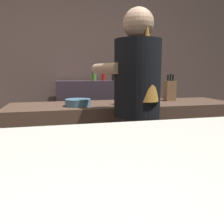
% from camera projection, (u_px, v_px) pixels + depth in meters
% --- Properties ---
extents(wall_back, '(5.20, 0.10, 2.70)m').
position_uv_depth(wall_back, '(73.00, 61.00, 3.40)').
color(wall_back, brown).
rests_on(wall_back, ground).
extents(prep_counter, '(2.10, 0.60, 0.90)m').
position_uv_depth(prep_counter, '(124.00, 149.00, 2.27)').
color(prep_counter, brown).
rests_on(prep_counter, ground).
extents(back_shelf, '(0.85, 0.36, 1.08)m').
position_uv_depth(back_shelf, '(88.00, 119.00, 3.30)').
color(back_shelf, '#3E303C').
rests_on(back_shelf, ground).
extents(bartender, '(0.50, 0.55, 1.64)m').
position_uv_depth(bartender, '(137.00, 105.00, 1.74)').
color(bartender, '#352B33').
rests_on(bartender, ground).
extents(knife_block, '(0.10, 0.08, 0.27)m').
position_uv_depth(knife_block, '(170.00, 90.00, 2.37)').
color(knife_block, brown).
rests_on(knife_block, prep_counter).
extents(mixing_bowl, '(0.22, 0.22, 0.06)m').
position_uv_depth(mixing_bowl, '(78.00, 103.00, 2.00)').
color(mixing_bowl, teal).
rests_on(mixing_bowl, prep_counter).
extents(chefs_knife, '(0.24, 0.09, 0.01)m').
position_uv_depth(chefs_knife, '(150.00, 103.00, 2.20)').
color(chefs_knife, silver).
rests_on(chefs_knife, prep_counter).
extents(bottle_olive_oil, '(0.06, 0.06, 0.23)m').
position_uv_depth(bottle_olive_oil, '(94.00, 74.00, 3.26)').
color(bottle_olive_oil, '#4B8C34').
rests_on(bottle_olive_oil, back_shelf).
extents(bottle_hot_sauce, '(0.06, 0.06, 0.19)m').
position_uv_depth(bottle_hot_sauce, '(114.00, 75.00, 3.23)').
color(bottle_hot_sauce, black).
rests_on(bottle_hot_sauce, back_shelf).
extents(bottle_soy, '(0.05, 0.05, 0.19)m').
position_uv_depth(bottle_soy, '(103.00, 75.00, 3.27)').
color(bottle_soy, red).
rests_on(bottle_soy, back_shelf).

